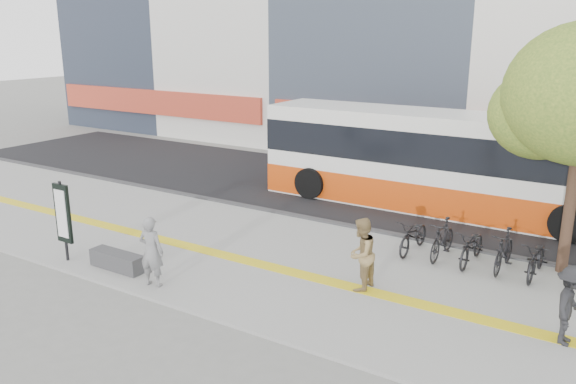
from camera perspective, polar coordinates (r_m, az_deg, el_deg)
The scene contains 12 objects.
ground at distance 14.91m, azimuth -6.14°, elevation -8.36°, with size 120.00×120.00×0.00m, color slate.
sidewalk at distance 16.00m, azimuth -2.83°, elevation -6.40°, with size 40.00×7.00×0.08m, color gray.
tactile_strip at distance 15.61m, azimuth -3.88°, elevation -6.83°, with size 40.00×0.45×0.01m, color gold.
street at distance 22.24m, azimuth 8.21°, elevation -0.18°, with size 40.00×8.00×0.06m, color black.
curb at distance 18.79m, azimuth 3.25°, elevation -2.90°, with size 40.00×0.25×0.14m, color #323234.
bench at distance 15.67m, azimuth -16.49°, elevation -6.51°, with size 1.60×0.45×0.45m, color #323234.
signboard at distance 16.33m, azimuth -21.34°, elevation -2.09°, with size 0.55×0.10×2.20m.
bus at distance 20.51m, azimuth 14.67°, elevation 2.68°, with size 12.44×2.95×3.31m.
bicycle_row at distance 16.01m, azimuth 17.72°, elevation -5.08°, with size 3.90×1.85×1.07m.
seated_woman at distance 14.24m, azimuth -13.32°, elevation -5.73°, with size 0.64×0.42×1.75m, color black.
pedestrian_tan at distance 13.78m, azimuth 7.21°, elevation -6.11°, with size 0.86×0.67×1.77m, color olive.
pedestrian_dark at distance 12.68m, azimuth 26.09°, elevation -10.04°, with size 1.05×0.60×1.62m, color black.
Camera 1 is at (8.49, -10.66, 6.05)m, focal length 36.03 mm.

